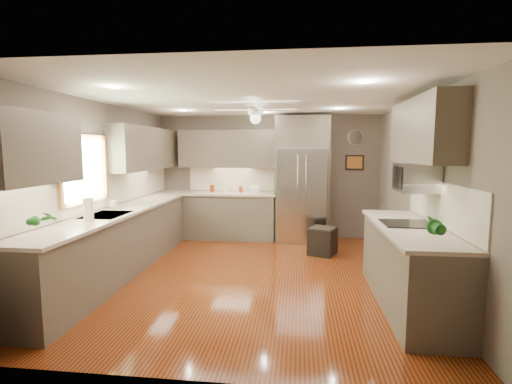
% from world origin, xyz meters
% --- Properties ---
extents(floor, '(5.00, 5.00, 0.00)m').
position_xyz_m(floor, '(0.00, 0.00, 0.00)').
color(floor, '#54140B').
rests_on(floor, ground).
extents(ceiling, '(5.00, 5.00, 0.00)m').
position_xyz_m(ceiling, '(0.00, 0.00, 2.50)').
color(ceiling, white).
rests_on(ceiling, ground).
extents(wall_back, '(4.50, 0.00, 4.50)m').
position_xyz_m(wall_back, '(0.00, 2.50, 1.25)').
color(wall_back, brown).
rests_on(wall_back, ground).
extents(wall_front, '(4.50, 0.00, 4.50)m').
position_xyz_m(wall_front, '(0.00, -2.50, 1.25)').
color(wall_front, brown).
rests_on(wall_front, ground).
extents(wall_left, '(0.00, 5.00, 5.00)m').
position_xyz_m(wall_left, '(-2.25, 0.00, 1.25)').
color(wall_left, brown).
rests_on(wall_left, ground).
extents(wall_right, '(0.00, 5.00, 5.00)m').
position_xyz_m(wall_right, '(2.25, 0.00, 1.25)').
color(wall_right, brown).
rests_on(wall_right, ground).
extents(canister_a, '(0.11, 0.11, 0.14)m').
position_xyz_m(canister_a, '(-1.11, 2.22, 1.02)').
color(canister_a, maroon).
rests_on(canister_a, back_run).
extents(canister_c, '(0.14, 0.14, 0.20)m').
position_xyz_m(canister_c, '(-0.85, 2.22, 1.03)').
color(canister_c, beige).
rests_on(canister_c, back_run).
extents(canister_d, '(0.09, 0.09, 0.12)m').
position_xyz_m(canister_d, '(-0.53, 2.25, 1.00)').
color(canister_d, maroon).
rests_on(canister_d, back_run).
extents(soap_bottle, '(0.09, 0.09, 0.17)m').
position_xyz_m(soap_bottle, '(-2.06, -0.03, 1.03)').
color(soap_bottle, white).
rests_on(soap_bottle, left_run).
extents(potted_plant_left, '(0.20, 0.15, 0.33)m').
position_xyz_m(potted_plant_left, '(-1.95, -1.71, 1.11)').
color(potted_plant_left, '#1B5E1D').
rests_on(potted_plant_left, left_run).
extents(potted_plant_right, '(0.19, 0.16, 0.33)m').
position_xyz_m(potted_plant_right, '(1.89, -1.62, 1.11)').
color(potted_plant_right, '#1B5E1D').
rests_on(potted_plant_right, right_run).
extents(bowl, '(0.28, 0.28, 0.06)m').
position_xyz_m(bowl, '(-0.22, 2.23, 0.97)').
color(bowl, beige).
rests_on(bowl, back_run).
extents(left_run, '(0.65, 4.70, 1.45)m').
position_xyz_m(left_run, '(-1.95, 0.15, 0.48)').
color(left_run, brown).
rests_on(left_run, ground).
extents(back_run, '(1.85, 0.65, 1.45)m').
position_xyz_m(back_run, '(-0.72, 2.20, 0.48)').
color(back_run, brown).
rests_on(back_run, ground).
extents(uppers, '(4.50, 4.70, 0.95)m').
position_xyz_m(uppers, '(-0.74, 0.71, 1.87)').
color(uppers, brown).
rests_on(uppers, wall_left).
extents(window, '(0.05, 1.12, 0.92)m').
position_xyz_m(window, '(-2.22, -0.50, 1.55)').
color(window, '#BFF2B2').
rests_on(window, wall_left).
extents(sink, '(0.50, 0.70, 0.32)m').
position_xyz_m(sink, '(-1.93, -0.50, 0.91)').
color(sink, silver).
rests_on(sink, left_run).
extents(refrigerator, '(1.06, 0.75, 2.45)m').
position_xyz_m(refrigerator, '(0.70, 2.16, 1.19)').
color(refrigerator, silver).
rests_on(refrigerator, ground).
extents(right_run, '(0.70, 2.20, 1.45)m').
position_xyz_m(right_run, '(1.93, -0.80, 0.48)').
color(right_run, brown).
rests_on(right_run, ground).
extents(microwave, '(0.43, 0.55, 0.34)m').
position_xyz_m(microwave, '(2.03, -0.55, 1.48)').
color(microwave, silver).
rests_on(microwave, wall_right).
extents(ceiling_fan, '(1.18, 1.18, 0.32)m').
position_xyz_m(ceiling_fan, '(-0.00, 0.30, 2.33)').
color(ceiling_fan, white).
rests_on(ceiling_fan, ceiling).
extents(recessed_lights, '(2.84, 3.14, 0.01)m').
position_xyz_m(recessed_lights, '(-0.04, 0.40, 2.49)').
color(recessed_lights, white).
rests_on(recessed_lights, ceiling).
extents(wall_clock, '(0.30, 0.03, 0.30)m').
position_xyz_m(wall_clock, '(1.75, 2.48, 2.05)').
color(wall_clock, white).
rests_on(wall_clock, wall_back).
extents(framed_print, '(0.36, 0.03, 0.30)m').
position_xyz_m(framed_print, '(1.75, 2.48, 1.55)').
color(framed_print, black).
rests_on(framed_print, wall_back).
extents(stool, '(0.54, 0.54, 0.48)m').
position_xyz_m(stool, '(1.06, 1.20, 0.24)').
color(stool, black).
rests_on(stool, ground).
extents(paper_towel, '(0.12, 0.12, 0.30)m').
position_xyz_m(paper_towel, '(-1.93, -0.92, 1.08)').
color(paper_towel, white).
rests_on(paper_towel, left_run).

